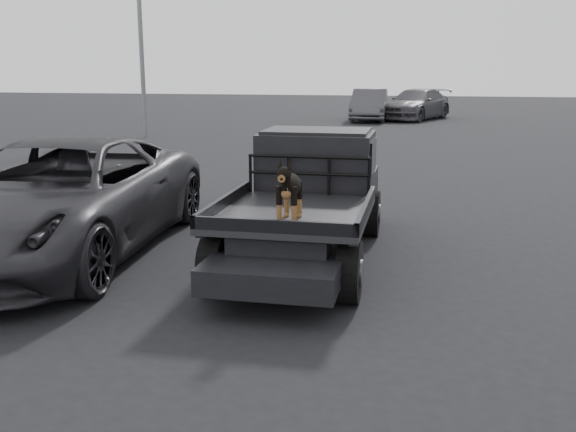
% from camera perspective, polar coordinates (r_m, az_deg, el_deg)
% --- Properties ---
extents(ground, '(120.00, 120.00, 0.00)m').
position_cam_1_polar(ground, '(7.45, -2.87, -8.48)').
color(ground, black).
rests_on(ground, ground).
extents(flatbed_ute, '(2.00, 5.40, 0.92)m').
position_cam_1_polar(flatbed_ute, '(9.34, 1.60, -1.04)').
color(flatbed_ute, black).
rests_on(flatbed_ute, ground).
extents(ute_cab, '(1.72, 1.30, 0.88)m').
position_cam_1_polar(ute_cab, '(10.09, 2.59, 5.21)').
color(ute_cab, black).
rests_on(ute_cab, flatbed_ute).
extents(headache_rack, '(1.80, 0.08, 0.55)m').
position_cam_1_polar(headache_rack, '(9.38, 1.85, 3.61)').
color(headache_rack, black).
rests_on(headache_rack, flatbed_ute).
extents(dog, '(0.32, 0.60, 0.74)m').
position_cam_1_polar(dog, '(7.73, 0.15, 2.29)').
color(dog, black).
rests_on(dog, flatbed_ute).
extents(parked_suv, '(3.23, 6.31, 1.71)m').
position_cam_1_polar(parked_suv, '(10.07, -19.66, 1.52)').
color(parked_suv, '#29292D').
rests_on(parked_suv, ground).
extents(distant_car_a, '(1.84, 5.03, 1.65)m').
position_cam_1_polar(distant_car_a, '(34.74, 7.25, 9.78)').
color(distant_car_a, '#444448').
rests_on(distant_car_a, ground).
extents(distant_car_b, '(4.25, 6.04, 1.62)m').
position_cam_1_polar(distant_car_b, '(35.88, 11.29, 9.71)').
color(distant_car_b, '#444348').
rests_on(distant_car_b, ground).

